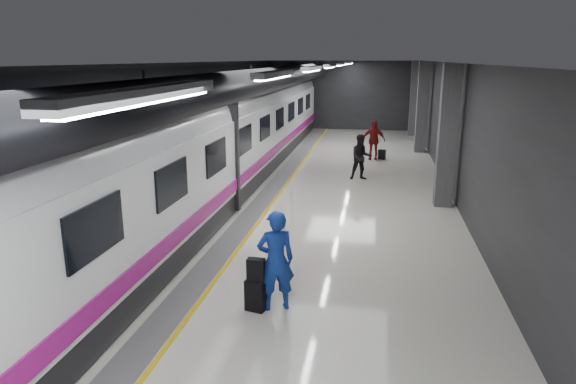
{
  "coord_description": "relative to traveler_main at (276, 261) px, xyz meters",
  "views": [
    {
      "loc": [
        2.35,
        -14.74,
        4.66
      ],
      "look_at": [
        0.23,
        -2.56,
        1.43
      ],
      "focal_mm": 32.0,
      "sensor_mm": 36.0,
      "label": 1
    }
  ],
  "objects": [
    {
      "name": "suitcase_main",
      "position": [
        -0.37,
        -0.14,
        -0.67
      ],
      "size": [
        0.42,
        0.32,
        0.61
      ],
      "primitive_type": "cube",
      "rotation": [
        0.0,
        0.0,
        -0.26
      ],
      "color": "black",
      "rests_on": "ground"
    },
    {
      "name": "suitcase_far",
      "position": [
        2.05,
        15.57,
        -0.75
      ],
      "size": [
        0.37,
        0.3,
        0.47
      ],
      "primitive_type": "cube",
      "rotation": [
        0.0,
        0.0,
        -0.33
      ],
      "color": "black",
      "rests_on": "ground"
    },
    {
      "name": "traveler_far_b",
      "position": [
        1.63,
        15.48,
        -0.05
      ],
      "size": [
        1.11,
        0.53,
        1.85
      ],
      "primitive_type": "imported",
      "rotation": [
        0.0,
        0.0,
        -0.08
      ],
      "color": "maroon",
      "rests_on": "ground"
    },
    {
      "name": "train",
      "position": [
        -3.83,
        5.94,
        1.09
      ],
      "size": [
        3.05,
        38.0,
        4.05
      ],
      "color": "black",
      "rests_on": "ground"
    },
    {
      "name": "shoulder_bag",
      "position": [
        -0.35,
        -0.14,
        -0.15
      ],
      "size": [
        0.34,
        0.19,
        0.44
      ],
      "primitive_type": "cube",
      "rotation": [
        0.0,
        0.0,
        -0.05
      ],
      "color": "black",
      "rests_on": "suitcase_main"
    },
    {
      "name": "platform_hall",
      "position": [
        -0.87,
        6.89,
        2.56
      ],
      "size": [
        10.02,
        40.02,
        4.51
      ],
      "color": "black",
      "rests_on": "ground"
    },
    {
      "name": "ground",
      "position": [
        -0.58,
        5.94,
        -0.98
      ],
      "size": [
        40.0,
        40.0,
        0.0
      ],
      "primitive_type": "plane",
      "color": "silver",
      "rests_on": "ground"
    },
    {
      "name": "traveler_main",
      "position": [
        0.0,
        0.0,
        0.0
      ],
      "size": [
        0.84,
        0.71,
        1.96
      ],
      "primitive_type": "imported",
      "rotation": [
        0.0,
        0.0,
        3.54
      ],
      "color": "#1638AC",
      "rests_on": "ground"
    },
    {
      "name": "traveler_far_a",
      "position": [
        1.21,
        11.17,
        -0.08
      ],
      "size": [
        1.0,
        0.85,
        1.79
      ],
      "primitive_type": "imported",
      "rotation": [
        0.0,
        0.0,
        0.22
      ],
      "color": "black",
      "rests_on": "ground"
    }
  ]
}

